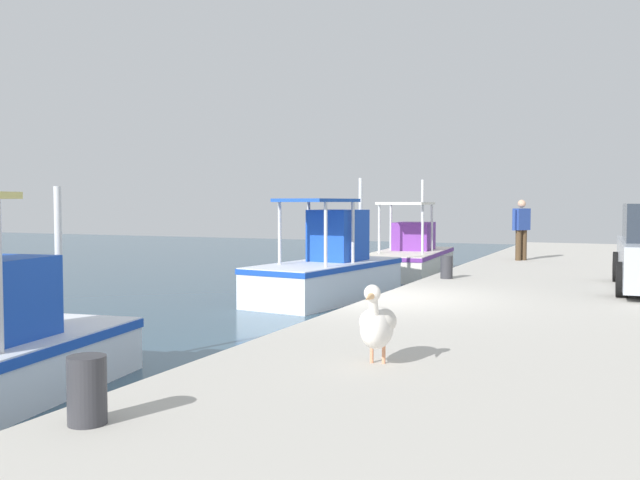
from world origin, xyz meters
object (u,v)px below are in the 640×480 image
Objects in this scene: pelican at (377,324)px; mooring_bollard_nearest at (87,390)px; fishing_boat_third at (328,270)px; fisherman_standing at (521,227)px; fishing_boat_fourth at (410,257)px; mooring_bollard_second at (447,267)px.

mooring_bollard_nearest is (-2.63, 1.28, -0.15)m from pelican.
fishing_boat_third reaches higher than fisherman_standing.
pelican is at bearing -154.05° from fishing_boat_third.
fisherman_standing is at bearing -44.81° from fishing_boat_third.
mooring_bollard_nearest is (-12.03, -3.30, 0.32)m from fishing_boat_third.
mooring_bollard_second is (-7.95, -3.18, 0.43)m from fishing_boat_fourth.
fishing_boat_third is 5.82m from fisherman_standing.
fishing_boat_fourth is 11.63× the size of mooring_bollard_second.
fishing_boat_third is at bearing 15.33° from mooring_bollard_nearest.
fishing_boat_fourth is 18.88m from mooring_bollard_nearest.
pelican is 8.13m from mooring_bollard_second.
fishing_boat_fourth is at bearing -1.04° from fishing_boat_third.
fisherman_standing is 16.12m from mooring_bollard_nearest.
fishing_boat_fourth is 4.79m from fisherman_standing.
mooring_bollard_second is (10.65, 0.00, -0.01)m from mooring_bollard_nearest.
mooring_bollard_second is (-5.44, 0.74, -0.69)m from fisherman_standing.
mooring_bollard_nearest is (-16.09, 0.74, -0.68)m from fisherman_standing.
fishing_boat_fourth reaches higher than fishing_boat_third.
pelican is 1.96× the size of mooring_bollard_nearest.
fishing_boat_fourth reaches higher than mooring_bollard_second.
mooring_bollard_nearest is 10.65m from mooring_bollard_second.
fishing_boat_third reaches higher than pelican.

